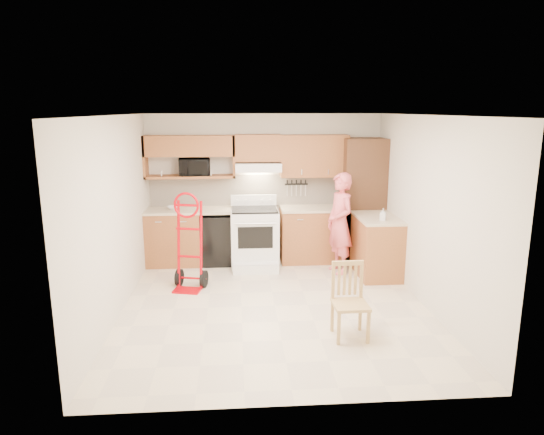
{
  "coord_description": "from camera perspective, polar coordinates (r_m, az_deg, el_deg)",
  "views": [
    {
      "loc": [
        -0.49,
        -6.06,
        2.57
      ],
      "look_at": [
        0.0,
        0.5,
        1.1
      ],
      "focal_mm": 32.07,
      "sensor_mm": 36.0,
      "label": 1
    }
  ],
  "objects": [
    {
      "name": "soap_bottle",
      "position": [
        7.46,
        12.9,
        0.37
      ],
      "size": [
        0.11,
        0.11,
        0.18
      ],
      "primitive_type": "imported",
      "rotation": [
        0.0,
        0.0,
        -0.43
      ],
      "color": "white",
      "rests_on": "countertop_return"
    },
    {
      "name": "wall_right",
      "position": [
        6.69,
        17.77,
        0.6
      ],
      "size": [
        0.02,
        4.5,
        2.5
      ],
      "primitive_type": "cube",
      "color": "beige",
      "rests_on": "ground"
    },
    {
      "name": "upper_cab_left",
      "position": [
        8.2,
        -9.67,
        8.3
      ],
      "size": [
        1.5,
        0.33,
        0.34
      ],
      "primitive_type": "cube",
      "color": "#9F5529",
      "rests_on": "wall_back"
    },
    {
      "name": "countertop_return",
      "position": [
        7.72,
        12.33,
        -0.05
      ],
      "size": [
        0.63,
        1.0,
        0.04
      ],
      "primitive_type": "cube",
      "color": "tan",
      "rests_on": "cab_return_right"
    },
    {
      "name": "range_hood",
      "position": [
        8.15,
        -1.64,
        5.97
      ],
      "size": [
        0.76,
        0.46,
        0.14
      ],
      "primitive_type": "cube",
      "color": "white",
      "rests_on": "wall_back"
    },
    {
      "name": "wall_left",
      "position": [
        6.39,
        -17.93,
        0.04
      ],
      "size": [
        0.02,
        4.5,
        2.5
      ],
      "primitive_type": "cube",
      "color": "beige",
      "rests_on": "ground"
    },
    {
      "name": "floor",
      "position": [
        6.61,
        0.33,
        -10.39
      ],
      "size": [
        4.0,
        4.5,
        0.02
      ],
      "primitive_type": "cube",
      "color": "beige",
      "rests_on": "ground"
    },
    {
      "name": "upper_cab_center",
      "position": [
        8.18,
        -1.68,
        8.18
      ],
      "size": [
        0.76,
        0.33,
        0.44
      ],
      "primitive_type": "cube",
      "color": "#9F5529",
      "rests_on": "wall_back"
    },
    {
      "name": "range",
      "position": [
        8.04,
        -2.04,
        -1.8
      ],
      "size": [
        0.78,
        1.02,
        1.15
      ],
      "primitive_type": null,
      "color": "white",
      "rests_on": "ground"
    },
    {
      "name": "microwave",
      "position": [
        8.23,
        -9.09,
        5.89
      ],
      "size": [
        0.54,
        0.39,
        0.28
      ],
      "primitive_type": "imported",
      "rotation": [
        0.0,
        0.0,
        0.08
      ],
      "color": "black",
      "rests_on": "upper_shelf_mw"
    },
    {
      "name": "dishwasher",
      "position": [
        8.3,
        -6.27,
        -2.45
      ],
      "size": [
        0.6,
        0.6,
        0.85
      ],
      "primitive_type": "cube",
      "color": "black",
      "rests_on": "ground"
    },
    {
      "name": "ceiling",
      "position": [
        6.08,
        0.36,
        12.02
      ],
      "size": [
        4.0,
        4.5,
        0.02
      ],
      "primitive_type": "cube",
      "color": "white",
      "rests_on": "ground"
    },
    {
      "name": "lower_cab_right",
      "position": [
        8.39,
        4.93,
        -2.08
      ],
      "size": [
        1.14,
        0.6,
        0.9
      ],
      "primitive_type": "cube",
      "color": "#9F5529",
      "rests_on": "ground"
    },
    {
      "name": "dining_chair",
      "position": [
        5.66,
        9.2,
        -9.77
      ],
      "size": [
        0.4,
        0.43,
        0.87
      ],
      "primitive_type": null,
      "rotation": [
        0.0,
        0.0,
        0.02
      ],
      "color": "tan",
      "rests_on": "ground"
    },
    {
      "name": "upper_cab_right",
      "position": [
        8.29,
        4.96,
        7.22
      ],
      "size": [
        1.14,
        0.33,
        0.7
      ],
      "primitive_type": "cube",
      "color": "#9F5529",
      "rests_on": "wall_back"
    },
    {
      "name": "person",
      "position": [
        7.76,
        7.98,
        -0.68
      ],
      "size": [
        0.54,
        0.67,
        1.61
      ],
      "primitive_type": "imported",
      "rotation": [
        0.0,
        0.0,
        -1.28
      ],
      "color": "#E65E66",
      "rests_on": "ground"
    },
    {
      "name": "cab_return_right",
      "position": [
        7.83,
        12.17,
        -3.4
      ],
      "size": [
        0.6,
        1.0,
        0.9
      ],
      "primitive_type": "cube",
      "color": "#9F5529",
      "rests_on": "ground"
    },
    {
      "name": "hand_truck",
      "position": [
        7.08,
        -9.85,
        -3.36
      ],
      "size": [
        0.6,
        0.57,
        1.29
      ],
      "primitive_type": null,
      "rotation": [
        0.0,
        0.0,
        -0.24
      ],
      "color": "#C4020D",
      "rests_on": "ground"
    },
    {
      "name": "countertop_left",
      "position": [
        8.22,
        -9.49,
        0.84
      ],
      "size": [
        1.5,
        0.63,
        0.04
      ],
      "primitive_type": "cube",
      "color": "tan",
      "rests_on": "lower_cab_left"
    },
    {
      "name": "pantry_tall",
      "position": [
        8.43,
        10.52,
        2.0
      ],
      "size": [
        0.7,
        0.6,
        2.1
      ],
      "primitive_type": "cube",
      "color": "#4D2D1A",
      "rests_on": "ground"
    },
    {
      "name": "bowl",
      "position": [
        8.24,
        -11.45,
        1.12
      ],
      "size": [
        0.26,
        0.26,
        0.05
      ],
      "primitive_type": "imported",
      "rotation": [
        0.0,
        0.0,
        0.19
      ],
      "color": "white",
      "rests_on": "countertop_left"
    },
    {
      "name": "backsplash",
      "position": [
        8.42,
        -0.88,
        3.24
      ],
      "size": [
        3.92,
        0.03,
        0.55
      ],
      "primitive_type": "cube",
      "color": "beige",
      "rests_on": "wall_back"
    },
    {
      "name": "upper_shelf_mw",
      "position": [
        8.26,
        -9.54,
        4.77
      ],
      "size": [
        1.5,
        0.33,
        0.04
      ],
      "primitive_type": "cube",
      "color": "#9F5529",
      "rests_on": "wall_back"
    },
    {
      "name": "countertop_right",
      "position": [
        8.29,
        4.99,
        1.06
      ],
      "size": [
        1.14,
        0.63,
        0.04
      ],
      "primitive_type": "cube",
      "color": "tan",
      "rests_on": "lower_cab_right"
    },
    {
      "name": "wall_front",
      "position": [
        4.06,
        2.91,
        -6.45
      ],
      "size": [
        4.0,
        0.02,
        2.5
      ],
      "primitive_type": "cube",
      "color": "beige",
      "rests_on": "ground"
    },
    {
      "name": "wall_back",
      "position": [
        8.44,
        -0.89,
        3.6
      ],
      "size": [
        4.0,
        0.02,
        2.5
      ],
      "primitive_type": "cube",
      "color": "beige",
      "rests_on": "ground"
    },
    {
      "name": "lower_cab_left",
      "position": [
        8.36,
        -11.42,
        -2.35
      ],
      "size": [
        0.9,
        0.6,
        0.9
      ],
      "primitive_type": "cube",
      "color": "#9F5529",
      "rests_on": "ground"
    },
    {
      "name": "knife_strip",
      "position": [
        8.44,
        2.87,
        3.51
      ],
      "size": [
        0.4,
        0.05,
        0.29
      ],
      "primitive_type": null,
      "color": "black",
      "rests_on": "backsplash"
    }
  ]
}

